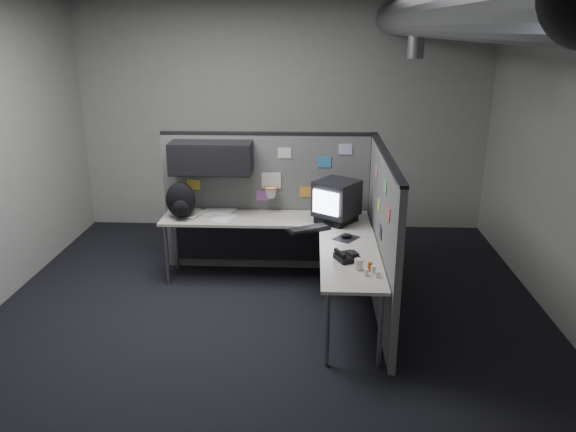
{
  "coord_description": "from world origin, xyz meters",
  "views": [
    {
      "loc": [
        0.42,
        -4.91,
        2.73
      ],
      "look_at": [
        0.18,
        0.35,
        0.96
      ],
      "focal_mm": 35.0,
      "sensor_mm": 36.0,
      "label": 1
    }
  ],
  "objects_px": {
    "phone": "(346,256)",
    "backpack": "(181,201)",
    "desk": "(286,236)",
    "keyboard": "(309,229)",
    "monitor": "(336,201)"
  },
  "relations": [
    {
      "from": "desk",
      "to": "backpack",
      "type": "xyz_separation_m",
      "value": [
        -1.17,
        0.23,
        0.31
      ]
    },
    {
      "from": "desk",
      "to": "keyboard",
      "type": "bearing_deg",
      "value": -28.49
    },
    {
      "from": "desk",
      "to": "phone",
      "type": "xyz_separation_m",
      "value": [
        0.59,
        -0.89,
        0.15
      ]
    },
    {
      "from": "phone",
      "to": "keyboard",
      "type": "bearing_deg",
      "value": 99.31
    },
    {
      "from": "phone",
      "to": "backpack",
      "type": "distance_m",
      "value": 2.1
    },
    {
      "from": "backpack",
      "to": "monitor",
      "type": "bearing_deg",
      "value": 5.7
    },
    {
      "from": "monitor",
      "to": "phone",
      "type": "xyz_separation_m",
      "value": [
        0.06,
        -1.06,
        -0.2
      ]
    },
    {
      "from": "monitor",
      "to": "backpack",
      "type": "xyz_separation_m",
      "value": [
        -1.71,
        0.06,
        -0.04
      ]
    },
    {
      "from": "desk",
      "to": "backpack",
      "type": "bearing_deg",
      "value": 169.01
    },
    {
      "from": "phone",
      "to": "backpack",
      "type": "bearing_deg",
      "value": 132.21
    },
    {
      "from": "keyboard",
      "to": "phone",
      "type": "bearing_deg",
      "value": -50.1
    },
    {
      "from": "keyboard",
      "to": "backpack",
      "type": "xyz_separation_m",
      "value": [
        -1.41,
        0.36,
        0.18
      ]
    },
    {
      "from": "keyboard",
      "to": "backpack",
      "type": "distance_m",
      "value": 1.47
    },
    {
      "from": "monitor",
      "to": "keyboard",
      "type": "bearing_deg",
      "value": -144.5
    },
    {
      "from": "desk",
      "to": "backpack",
      "type": "height_order",
      "value": "backpack"
    }
  ]
}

